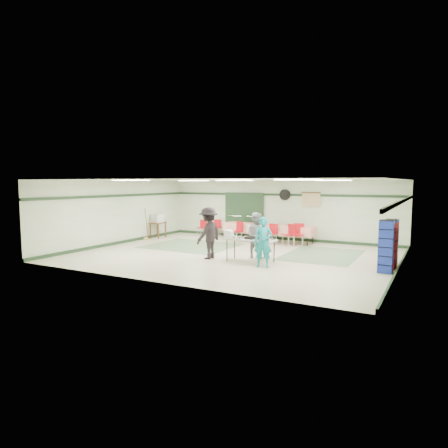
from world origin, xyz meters
The scene contains 42 objects.
floor centered at (0.00, 0.00, 0.00)m, with size 11.00×11.00×0.00m, color beige.
ceiling centered at (0.00, 0.00, 2.70)m, with size 11.00×11.00×0.00m, color white.
wall_back centered at (0.00, 4.50, 1.35)m, with size 11.00×11.00×0.00m, color silver.
wall_front centered at (0.00, -4.50, 1.35)m, with size 11.00×11.00×0.00m, color silver.
wall_left centered at (-5.50, 0.00, 1.35)m, with size 9.00×9.00×0.00m, color silver.
wall_right centered at (5.50, 0.00, 1.35)m, with size 9.00×9.00×0.00m, color silver.
trim_back centered at (0.00, 4.47, 2.05)m, with size 11.00×0.06×0.10m, color #1D361F.
baseboard_back centered at (0.00, 4.47, 0.06)m, with size 11.00×0.06×0.12m, color #1D361F.
trim_left centered at (-5.47, 0.00, 2.05)m, with size 9.00×0.06×0.10m, color #1D361F.
baseboard_left centered at (-5.47, 0.00, 0.06)m, with size 9.00×0.06×0.12m, color #1D361F.
trim_right centered at (5.47, 0.00, 2.05)m, with size 9.00×0.06×0.10m, color #1D361F.
baseboard_right centered at (5.47, 0.00, 0.06)m, with size 9.00×0.06×0.12m, color #1D361F.
green_patch_a centered at (-2.50, 1.00, 0.00)m, with size 3.50×3.00×0.01m, color slate.
green_patch_b centered at (2.80, 1.50, 0.00)m, with size 2.50×3.50×0.01m, color slate.
double_door_left centered at (-2.20, 4.44, 1.05)m, with size 0.90×0.06×2.10m, color #999C99.
double_door_right centered at (-1.25, 4.44, 1.05)m, with size 0.90×0.06×2.10m, color #999C99.
door_frame centered at (-1.73, 4.42, 1.05)m, with size 2.00×0.03×2.15m, color #1D361F.
wall_fan centered at (0.30, 4.44, 2.05)m, with size 0.50×0.50×0.10m, color black.
scroll_banner centered at (1.50, 4.44, 1.85)m, with size 0.80×0.02×0.60m, color #DDB78A.
serving_table centered at (1.05, -0.87, 0.71)m, with size 1.69×0.70×0.76m.
sheet_tray_right centered at (1.54, -0.93, 0.77)m, with size 0.56×0.42×0.02m, color silver.
sheet_tray_mid centered at (0.98, -0.75, 0.77)m, with size 0.58×0.44×0.02m, color silver.
sheet_tray_left centered at (0.54, -0.99, 0.77)m, with size 0.54×0.41×0.02m, color silver.
baking_pan centered at (1.15, -0.84, 0.80)m, with size 0.51×0.32×0.08m, color black.
foam_box_stack centered at (0.19, -0.77, 0.88)m, with size 0.26×0.24×0.24m, color white.
volunteer_teal centered at (1.75, -1.47, 0.78)m, with size 0.57×0.37×1.57m, color #138086.
volunteer_grey centered at (0.92, -0.15, 0.79)m, with size 0.77×0.60×1.59m, color #999A9F.
volunteer_dark centered at (-0.45, -1.04, 0.88)m, with size 1.14×0.66×1.77m, color black.
dining_table_a centered at (0.94, 3.60, 0.57)m, with size 2.00×0.98×0.77m.
dining_table_b centered at (-1.26, 3.60, 0.57)m, with size 1.99×1.05×0.77m.
chair_a centered at (1.06, 3.03, 0.54)m, with size 0.54×0.54×0.89m.
chair_b centered at (0.26, 3.03, 0.53)m, with size 0.48×0.48×0.86m.
chair_c centered at (1.42, 3.04, 0.57)m, with size 0.52×0.52×0.93m.
chair_d centered at (-1.35, 3.03, 0.54)m, with size 0.54×0.54×0.88m.
chair_loose_a centered at (-3.00, 4.08, 0.49)m, with size 0.46×0.46×0.81m.
chair_loose_b centered at (-3.71, 3.88, 0.48)m, with size 0.38×0.38×0.79m.
crate_stack_blue_a centered at (5.15, 0.89, 0.73)m, with size 0.37×0.37×1.45m, color #193198.
crate_stack_red centered at (5.15, 0.20, 0.71)m, with size 0.44×0.44×1.43m, color #9F0F16.
crate_stack_blue_b centered at (5.15, -0.46, 0.77)m, with size 0.39×0.39×1.54m, color #193198.
printer_table centered at (-5.15, 2.22, 0.63)m, with size 0.65×0.90×0.74m.
office_printer centered at (-5.15, 2.17, 0.93)m, with size 0.47×0.42×0.38m, color beige.
broom centered at (-5.23, 1.49, 0.73)m, with size 0.03×0.03×1.42m, color brown.
Camera 1 is at (6.46, -12.67, 2.62)m, focal length 32.00 mm.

